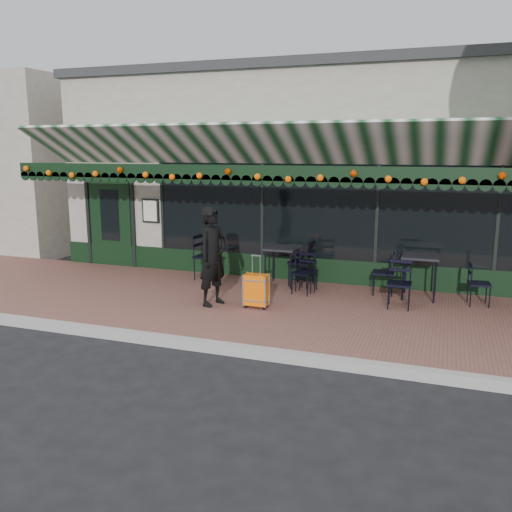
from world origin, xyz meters
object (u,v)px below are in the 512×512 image
(cafe_table_a, at_px, (421,260))
(chair_a_left, at_px, (383,273))
(chair_b_left, at_px, (301,263))
(suitcase, at_px, (256,290))
(chair_a_front, at_px, (400,284))
(woman, at_px, (213,257))
(chair_solo, at_px, (207,257))
(chair_b_right, at_px, (306,272))
(chair_a_right, at_px, (479,284))
(chair_b_front, at_px, (303,273))
(cafe_table_b, at_px, (282,251))

(cafe_table_a, bearing_deg, chair_a_left, 176.07)
(chair_a_left, distance_m, chair_b_left, 1.66)
(suitcase, height_order, chair_a_front, suitcase)
(chair_a_left, bearing_deg, woman, -63.77)
(chair_solo, bearing_deg, chair_a_front, -94.87)
(woman, distance_m, chair_a_left, 3.30)
(chair_a_left, distance_m, chair_b_right, 1.47)
(chair_a_right, relative_size, chair_solo, 0.79)
(chair_a_front, bearing_deg, chair_solo, 166.22)
(suitcase, xyz_separation_m, chair_a_front, (2.36, 0.83, 0.11))
(cafe_table_a, bearing_deg, suitcase, -148.61)
(chair_a_right, relative_size, chair_b_left, 0.81)
(suitcase, distance_m, chair_b_right, 1.52)
(chair_b_left, relative_size, chair_b_right, 1.24)
(chair_b_left, height_order, chair_b_right, chair_b_left)
(chair_a_left, relative_size, chair_b_front, 1.04)
(suitcase, distance_m, chair_a_right, 3.96)
(chair_a_right, height_order, chair_b_left, chair_b_left)
(chair_b_right, bearing_deg, chair_b_left, 36.59)
(cafe_table_b, relative_size, chair_solo, 0.81)
(suitcase, relative_size, chair_a_right, 1.22)
(chair_a_left, bearing_deg, chair_b_front, -77.91)
(chair_a_left, height_order, chair_a_front, chair_a_front)
(chair_b_right, xyz_separation_m, chair_solo, (-2.23, 0.22, 0.10))
(suitcase, xyz_separation_m, chair_a_left, (1.98, 1.66, 0.10))
(cafe_table_a, relative_size, chair_a_front, 0.97)
(woman, relative_size, cafe_table_a, 2.15)
(chair_a_front, xyz_separation_m, chair_b_front, (-1.82, 0.37, -0.02))
(woman, bearing_deg, chair_a_front, -57.11)
(suitcase, distance_m, chair_b_front, 1.31)
(woman, bearing_deg, chair_a_left, -41.12)
(chair_b_left, relative_size, chair_solo, 0.98)
(chair_a_front, distance_m, chair_b_front, 1.86)
(suitcase, distance_m, cafe_table_b, 1.75)
(cafe_table_a, bearing_deg, chair_b_left, 175.56)
(chair_b_front, bearing_deg, chair_a_front, -0.07)
(chair_b_left, bearing_deg, chair_b_front, 24.07)
(cafe_table_a, distance_m, chair_b_front, 2.18)
(suitcase, xyz_separation_m, chair_a_right, (3.68, 1.48, 0.07))
(cafe_table_a, height_order, chair_solo, chair_solo)
(cafe_table_b, bearing_deg, chair_solo, -177.69)
(woman, height_order, chair_solo, woman)
(chair_a_right, bearing_deg, chair_solo, 81.10)
(chair_a_left, xyz_separation_m, chair_b_front, (-1.45, -0.47, -0.02))
(chair_a_right, bearing_deg, suitcase, 104.72)
(cafe_table_b, xyz_separation_m, chair_a_right, (3.73, -0.23, -0.32))
(woman, bearing_deg, chair_solo, 44.85)
(suitcase, bearing_deg, chair_b_right, 69.09)
(cafe_table_b, xyz_separation_m, chair_a_front, (2.41, -0.87, -0.29))
(suitcase, relative_size, chair_b_right, 1.22)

